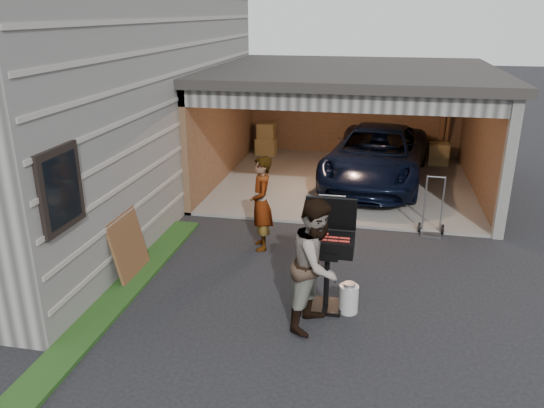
{
  "coord_description": "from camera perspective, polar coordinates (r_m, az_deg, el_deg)",
  "views": [
    {
      "loc": [
        1.49,
        -6.6,
        4.16
      ],
      "look_at": [
        -0.15,
        1.48,
        1.15
      ],
      "focal_mm": 35.0,
      "sensor_mm": 36.0,
      "label": 1
    }
  ],
  "objects": [
    {
      "name": "house",
      "position": [
        13.05,
        -24.18,
        12.17
      ],
      "size": [
        7.0,
        11.0,
        5.5
      ],
      "primitive_type": "cube",
      "color": "#474744",
      "rests_on": "ground"
    },
    {
      "name": "groundcover_strip",
      "position": [
        7.9,
        -19.32,
        -12.74
      ],
      "size": [
        0.5,
        8.0,
        0.06
      ],
      "primitive_type": "cube",
      "color": "#193814",
      "rests_on": "ground"
    },
    {
      "name": "man",
      "position": [
        7.24,
        4.85,
        -6.47
      ],
      "size": [
        0.95,
        1.08,
        1.87
      ],
      "primitive_type": "imported",
      "rotation": [
        0.0,
        0.0,
        1.26
      ],
      "color": "#3E1C18",
      "rests_on": "ground"
    },
    {
      "name": "bbq_grill",
      "position": [
        7.66,
        6.06,
        -4.61
      ],
      "size": [
        0.74,
        0.65,
        1.64
      ],
      "color": "black",
      "rests_on": "ground"
    },
    {
      "name": "garage",
      "position": [
        13.61,
        8.4,
        10.17
      ],
      "size": [
        6.8,
        6.3,
        2.9
      ],
      "color": "#605E59",
      "rests_on": "ground"
    },
    {
      "name": "hand_truck",
      "position": [
        10.88,
        16.79,
        -2.01
      ],
      "size": [
        0.5,
        0.38,
        1.2
      ],
      "rotation": [
        0.0,
        0.0,
        -0.05
      ],
      "color": "slate",
      "rests_on": "ground"
    },
    {
      "name": "minivan",
      "position": [
        13.63,
        11.15,
        4.92
      ],
      "size": [
        2.83,
        5.16,
        1.37
      ],
      "primitive_type": "imported",
      "rotation": [
        0.0,
        0.0,
        -0.12
      ],
      "color": "black",
      "rests_on": "ground"
    },
    {
      "name": "plywood_panel",
      "position": [
        9.03,
        -15.18,
        -4.36
      ],
      "size": [
        0.27,
        0.97,
        1.07
      ],
      "primitive_type": "cube",
      "rotation": [
        0.0,
        -0.21,
        0.0
      ],
      "color": "#57351E",
      "rests_on": "ground"
    },
    {
      "name": "propane_tank",
      "position": [
        7.93,
        8.24,
        -10.06
      ],
      "size": [
        0.37,
        0.37,
        0.42
      ],
      "primitive_type": "cylinder",
      "rotation": [
        0.0,
        0.0,
        0.4
      ],
      "color": "beige",
      "rests_on": "ground"
    },
    {
      "name": "ground",
      "position": [
        7.94,
        -1.06,
        -11.53
      ],
      "size": [
        80.0,
        80.0,
        0.0
      ],
      "primitive_type": "plane",
      "color": "black",
      "rests_on": "ground"
    },
    {
      "name": "woman",
      "position": [
        9.6,
        -1.17,
        0.05
      ],
      "size": [
        0.6,
        0.74,
        1.75
      ],
      "primitive_type": "imported",
      "rotation": [
        0.0,
        0.0,
        -1.24
      ],
      "color": "#A1B5CA",
      "rests_on": "ground"
    }
  ]
}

